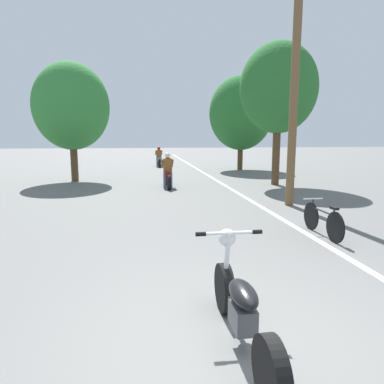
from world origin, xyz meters
name	(u,v)px	position (x,y,z in m)	size (l,w,h in m)	color
ground_plane	(258,356)	(0.00, 0.00, 0.00)	(120.00, 120.00, 0.00)	#60605E
lane_stripe_edge	(220,182)	(2.37, 12.14, 0.00)	(0.14, 48.00, 0.01)	white
utility_pole	(295,84)	(3.30, 6.78, 3.52)	(1.10, 0.24, 6.87)	brown
roadside_tree_right_near	(279,88)	(4.56, 11.10, 4.00)	(3.22, 2.89, 5.87)	#513A23
roadside_tree_right_far	(241,113)	(4.93, 17.78, 3.44)	(3.88, 3.49, 5.68)	#513A23
roadside_tree_left	(71,107)	(-4.16, 13.53, 3.36)	(3.37, 3.04, 5.32)	#513A23
motorcycle_foreground	(241,308)	(-0.12, 0.19, 0.40)	(0.74, 2.06, 1.03)	black
motorcycle_rider_lead	(168,174)	(-0.05, 10.94, 0.53)	(0.50, 1.99, 1.41)	black
motorcycle_rider_far	(159,159)	(0.05, 20.69, 0.52)	(0.50, 2.09, 1.36)	black
bicycle_parked	(323,220)	(2.62, 3.61, 0.33)	(0.44, 1.58, 0.72)	black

